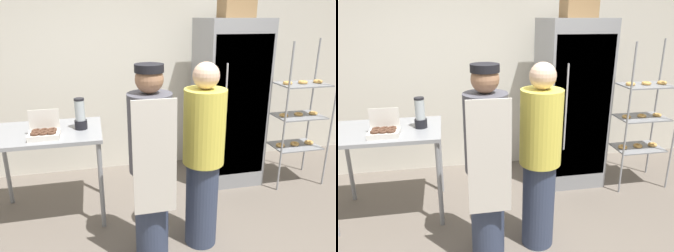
# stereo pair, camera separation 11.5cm
# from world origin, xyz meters

# --- Properties ---
(back_wall) EXTENTS (6.40, 0.12, 2.92)m
(back_wall) POSITION_xyz_m (0.00, 2.15, 1.46)
(back_wall) COLOR silver
(back_wall) RESTS_ON ground_plane
(refrigerator) EXTENTS (0.71, 0.77, 1.94)m
(refrigerator) POSITION_xyz_m (0.88, 1.52, 0.97)
(refrigerator) COLOR gray
(refrigerator) RESTS_ON ground_plane
(baking_rack) EXTENTS (0.63, 0.42, 1.71)m
(baking_rack) POSITION_xyz_m (1.65, 1.22, 0.84)
(baking_rack) COLOR #93969B
(baking_rack) RESTS_ON ground_plane
(prep_counter) EXTENTS (1.05, 0.74, 0.91)m
(prep_counter) POSITION_xyz_m (-1.17, 1.10, 0.81)
(prep_counter) COLOR gray
(prep_counter) RESTS_ON ground_plane
(donut_box) EXTENTS (0.27, 0.20, 0.24)m
(donut_box) POSITION_xyz_m (-1.15, 0.91, 0.96)
(donut_box) COLOR silver
(donut_box) RESTS_ON prep_counter
(blender_pitcher) EXTENTS (0.12, 0.12, 0.30)m
(blender_pitcher) POSITION_xyz_m (-0.83, 1.09, 1.05)
(blender_pitcher) COLOR black
(blender_pitcher) RESTS_ON prep_counter
(cardboard_storage_box) EXTENTS (0.35, 0.28, 0.23)m
(cardboard_storage_box) POSITION_xyz_m (0.89, 1.47, 2.05)
(cardboard_storage_box) COLOR #937047
(cardboard_storage_box) RESTS_ON refrigerator
(person_baker) EXTENTS (0.35, 0.36, 1.63)m
(person_baker) POSITION_xyz_m (-0.29, 0.30, 0.85)
(person_baker) COLOR #333D56
(person_baker) RESTS_ON ground_plane
(person_customer) EXTENTS (0.35, 0.35, 1.63)m
(person_customer) POSITION_xyz_m (0.16, 0.35, 0.83)
(person_customer) COLOR #333D56
(person_customer) RESTS_ON ground_plane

